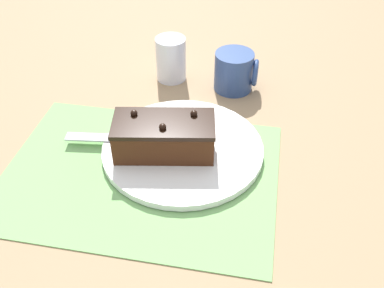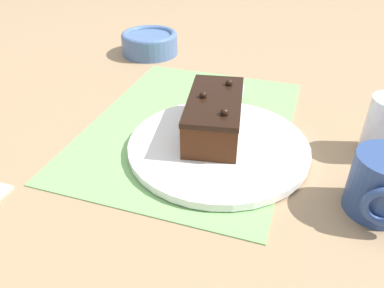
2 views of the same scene
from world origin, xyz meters
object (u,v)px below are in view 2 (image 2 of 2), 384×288
Objects in this scene: serving_knife at (230,126)px; small_bowl at (150,42)px; cake_plate at (218,146)px; chocolate_cake at (214,115)px; coffee_mug at (383,185)px.

small_bowl is at bearing 124.64° from serving_knife.
cake_plate is at bearing -105.51° from serving_knife.
chocolate_cake is 1.31× the size of small_bowl.
cake_plate is 3.15× the size of coffee_mug.
coffee_mug reaches higher than cake_plate.
chocolate_cake is 0.43m from small_bowl.
serving_knife is (-0.05, 0.01, 0.01)m from cake_plate.
chocolate_cake reaches higher than coffee_mug.
small_bowl is 1.54× the size of coffee_mug.
serving_knife is at bearing 126.64° from chocolate_cake.
coffee_mug is at bearing -33.78° from serving_knife.
serving_knife reaches higher than cake_plate.
coffee_mug is at bearing 49.49° from small_bowl.
small_bowl reaches higher than cake_plate.
chocolate_cake is at bearing -150.97° from cake_plate.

